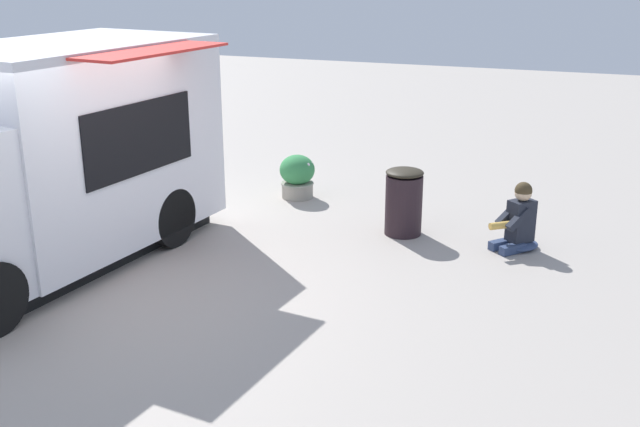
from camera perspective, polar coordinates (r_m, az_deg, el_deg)
ground_plane at (r=8.86m, az=-13.90°, el=-5.27°), size 40.00×40.00×0.00m
food_truck at (r=9.39m, az=-20.29°, el=3.42°), size 4.96×3.02×2.60m
person_customer at (r=9.86m, az=14.78°, el=-0.67°), size 0.73×0.70×0.88m
planter_flowering_near at (r=11.66m, az=-1.73°, el=2.86°), size 0.54×0.54×0.68m
trash_bin at (r=10.10m, az=6.35°, el=0.94°), size 0.50×0.50×0.91m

